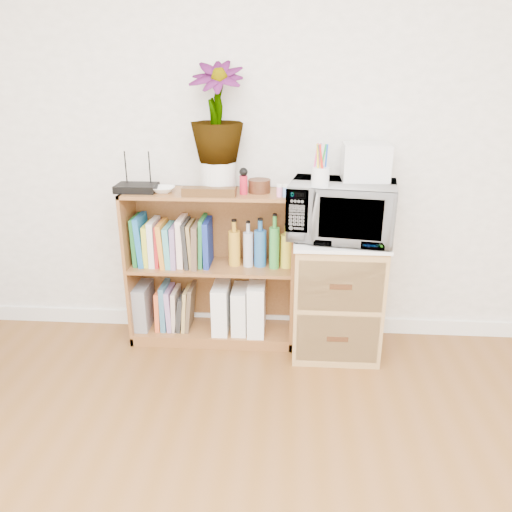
# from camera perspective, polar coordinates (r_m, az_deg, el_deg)

# --- Properties ---
(skirting_board) EXTENTS (4.00, 0.02, 0.10)m
(skirting_board) POSITION_cam_1_polar(r_m,az_deg,el_deg) (3.31, 1.56, -7.50)
(skirting_board) COLOR white
(skirting_board) RESTS_ON ground
(bookshelf) EXTENTS (1.00, 0.30, 0.95)m
(bookshelf) POSITION_cam_1_polar(r_m,az_deg,el_deg) (3.04, -5.09, -1.43)
(bookshelf) COLOR brown
(bookshelf) RESTS_ON ground
(wicker_unit) EXTENTS (0.50, 0.45, 0.70)m
(wicker_unit) POSITION_cam_1_polar(r_m,az_deg,el_deg) (3.00, 9.11, -4.55)
(wicker_unit) COLOR #9E7542
(wicker_unit) RESTS_ON ground
(microwave) EXTENTS (0.62, 0.47, 0.31)m
(microwave) POSITION_cam_1_polar(r_m,az_deg,el_deg) (2.81, 9.73, 5.15)
(microwave) COLOR white
(microwave) RESTS_ON wicker_unit
(pen_cup) EXTENTS (0.09, 0.09, 0.10)m
(pen_cup) POSITION_cam_1_polar(r_m,az_deg,el_deg) (2.64, 7.35, 8.94)
(pen_cup) COLOR silver
(pen_cup) RESTS_ON microwave
(small_appliance) EXTENTS (0.25, 0.21, 0.20)m
(small_appliance) POSITION_cam_1_polar(r_m,az_deg,el_deg) (2.84, 12.42, 10.46)
(small_appliance) COLOR silver
(small_appliance) RESTS_ON microwave
(router) EXTENTS (0.23, 0.16, 0.04)m
(router) POSITION_cam_1_polar(r_m,az_deg,el_deg) (2.97, -13.48, 7.58)
(router) COLOR black
(router) RESTS_ON bookshelf
(white_bowl) EXTENTS (0.13, 0.13, 0.03)m
(white_bowl) POSITION_cam_1_polar(r_m,az_deg,el_deg) (2.92, -10.54, 7.47)
(white_bowl) COLOR white
(white_bowl) RESTS_ON bookshelf
(plant_pot) EXTENTS (0.20, 0.20, 0.17)m
(plant_pot) POSITION_cam_1_polar(r_m,az_deg,el_deg) (2.89, -4.34, 9.05)
(plant_pot) COLOR silver
(plant_pot) RESTS_ON bookshelf
(potted_plant) EXTENTS (0.30, 0.30, 0.53)m
(potted_plant) POSITION_cam_1_polar(r_m,az_deg,el_deg) (2.84, -4.54, 16.04)
(potted_plant) COLOR #3D7E32
(potted_plant) RESTS_ON plant_pot
(trinket_box) EXTENTS (0.30, 0.07, 0.05)m
(trinket_box) POSITION_cam_1_polar(r_m,az_deg,el_deg) (2.79, -5.38, 7.31)
(trinket_box) COLOR #3A230F
(trinket_box) RESTS_ON bookshelf
(kokeshi_doll) EXTENTS (0.05, 0.05, 0.10)m
(kokeshi_doll) POSITION_cam_1_polar(r_m,az_deg,el_deg) (2.82, -1.43, 8.11)
(kokeshi_doll) COLOR #B2152B
(kokeshi_doll) RESTS_ON bookshelf
(wooden_bowl) EXTENTS (0.13, 0.13, 0.07)m
(wooden_bowl) POSITION_cam_1_polar(r_m,az_deg,el_deg) (2.86, 0.39, 8.02)
(wooden_bowl) COLOR #341B0E
(wooden_bowl) RESTS_ON bookshelf
(paint_jars) EXTENTS (0.12, 0.04, 0.06)m
(paint_jars) POSITION_cam_1_polar(r_m,az_deg,el_deg) (2.76, 3.37, 7.37)
(paint_jars) COLOR pink
(paint_jars) RESTS_ON bookshelf
(file_box) EXTENTS (0.08, 0.22, 0.28)m
(file_box) POSITION_cam_1_polar(r_m,az_deg,el_deg) (3.24, -12.68, -5.53)
(file_box) COLOR slate
(file_box) RESTS_ON bookshelf
(magazine_holder_left) EXTENTS (0.10, 0.24, 0.30)m
(magazine_holder_left) POSITION_cam_1_polar(r_m,az_deg,el_deg) (3.13, -3.97, -5.82)
(magazine_holder_left) COLOR white
(magazine_holder_left) RESTS_ON bookshelf
(magazine_holder_mid) EXTENTS (0.09, 0.23, 0.28)m
(magazine_holder_mid) POSITION_cam_1_polar(r_m,az_deg,el_deg) (3.12, -1.85, -6.07)
(magazine_holder_mid) COLOR white
(magazine_holder_mid) RESTS_ON bookshelf
(magazine_holder_right) EXTENTS (0.10, 0.26, 0.32)m
(magazine_holder_right) POSITION_cam_1_polar(r_m,az_deg,el_deg) (3.10, 0.08, -5.80)
(magazine_holder_right) COLOR white
(magazine_holder_right) RESTS_ON bookshelf
(cookbooks) EXTENTS (0.46, 0.20, 0.30)m
(cookbooks) POSITION_cam_1_polar(r_m,az_deg,el_deg) (3.03, -9.53, 1.53)
(cookbooks) COLOR #1B672B
(cookbooks) RESTS_ON bookshelf
(liquor_bottles) EXTENTS (0.46, 0.07, 0.32)m
(liquor_bottles) POSITION_cam_1_polar(r_m,az_deg,el_deg) (2.95, 1.16, 1.37)
(liquor_bottles) COLOR gold
(liquor_bottles) RESTS_ON bookshelf
(lower_books) EXTENTS (0.24, 0.19, 0.29)m
(lower_books) POSITION_cam_1_polar(r_m,az_deg,el_deg) (3.20, -9.22, -5.83)
(lower_books) COLOR #E65928
(lower_books) RESTS_ON bookshelf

